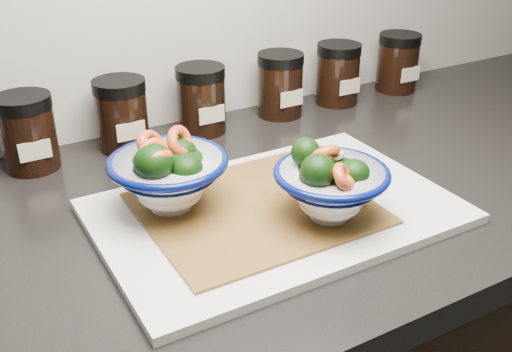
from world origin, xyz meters
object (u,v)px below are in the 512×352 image
spice_jar_a (28,132)px  spice_jar_e (338,74)px  bowl_left (168,174)px  bowl_right (330,184)px  spice_jar_c (201,99)px  spice_jar_d (280,85)px  spice_jar_f (398,62)px  cutting_board (275,211)px  spice_jar_b (122,115)px

spice_jar_a → spice_jar_e: bearing=0.0°
bowl_left → bowl_right: bowl_left is taller
spice_jar_c → spice_jar_d: 0.15m
spice_jar_d → spice_jar_f: same height
cutting_board → bowl_right: size_ratio=3.18×
bowl_left → spice_jar_c: bowl_left is taller
spice_jar_a → spice_jar_b: (0.14, 0.00, 0.00)m
cutting_board → spice_jar_c: bearing=82.9°
bowl_left → spice_jar_e: size_ratio=1.33×
bowl_right → spice_jar_f: (0.43, 0.36, -0.00)m
bowl_right → spice_jar_e: size_ratio=1.25×
spice_jar_d → bowl_right: bearing=-113.0°
spice_jar_d → cutting_board: bearing=-122.7°
spice_jar_f → bowl_left: bearing=-157.8°
spice_jar_a → spice_jar_d: 0.43m
cutting_board → spice_jar_b: bearing=108.5°
spice_jar_c → spice_jar_f: size_ratio=1.00×
bowl_right → spice_jar_b: (-0.14, 0.36, -0.00)m
spice_jar_a → cutting_board: bearing=-51.0°
cutting_board → spice_jar_b: 0.32m
cutting_board → spice_jar_b: (-0.10, 0.30, 0.05)m
cutting_board → spice_jar_e: size_ratio=3.98×
bowl_left → bowl_right: bearing=-36.5°
spice_jar_b → spice_jar_f: (0.57, 0.00, 0.00)m
spice_jar_c → spice_jar_e: (0.28, 0.00, 0.00)m
spice_jar_d → bowl_left: bearing=-142.5°
spice_jar_f → cutting_board: bearing=-147.3°
spice_jar_b → spice_jar_c: (0.14, 0.00, 0.00)m
spice_jar_c → spice_jar_e: 0.28m
bowl_right → cutting_board: bearing=124.8°
spice_jar_e → spice_jar_b: bearing=180.0°
cutting_board → spice_jar_f: 0.56m
cutting_board → bowl_right: (0.04, -0.06, 0.06)m
spice_jar_c → spice_jar_f: same height
spice_jar_a → spice_jar_b: bearing=0.0°
spice_jar_b → spice_jar_d: 0.29m
bowl_left → spice_jar_b: size_ratio=1.33×
spice_jar_d → spice_jar_f: size_ratio=1.00×
spice_jar_e → spice_jar_f: 0.15m
cutting_board → spice_jar_d: spice_jar_d is taller
bowl_left → spice_jar_f: size_ratio=1.33×
spice_jar_b → spice_jar_c: 0.14m
spice_jar_c → bowl_left: bearing=-123.2°
bowl_left → spice_jar_e: (0.44, 0.24, -0.01)m
spice_jar_d → spice_jar_e: (0.13, 0.00, 0.00)m
spice_jar_d → spice_jar_e: bearing=0.0°
bowl_right → spice_jar_c: bearing=90.5°
spice_jar_a → spice_jar_e: 0.56m
spice_jar_a → spice_jar_c: 0.28m
spice_jar_f → spice_jar_b: bearing=180.0°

